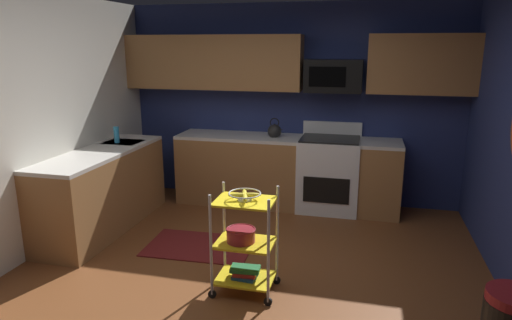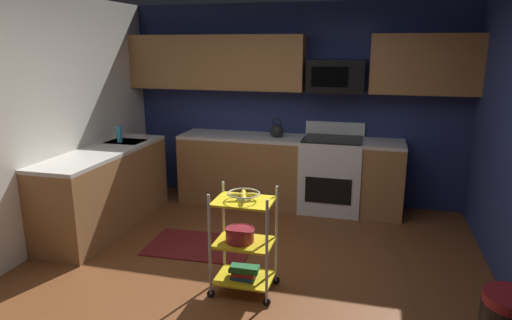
% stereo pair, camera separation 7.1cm
% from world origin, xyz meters
% --- Properties ---
extents(floor, '(4.40, 4.80, 0.04)m').
position_xyz_m(floor, '(0.00, 0.00, -0.02)').
color(floor, brown).
rests_on(floor, ground).
extents(wall_back, '(4.52, 0.06, 2.60)m').
position_xyz_m(wall_back, '(0.00, 2.43, 1.30)').
color(wall_back, navy).
rests_on(wall_back, ground).
extents(wall_left, '(0.06, 4.80, 2.60)m').
position_xyz_m(wall_left, '(-2.23, 0.00, 1.30)').
color(wall_left, silver).
rests_on(wall_left, ground).
extents(counter_run, '(3.64, 2.52, 0.92)m').
position_xyz_m(counter_run, '(-0.77, 1.60, 0.46)').
color(counter_run, '#9E6B3D').
rests_on(counter_run, ground).
extents(oven_range, '(0.76, 0.65, 1.10)m').
position_xyz_m(oven_range, '(0.56, 2.10, 0.48)').
color(oven_range, white).
rests_on(oven_range, ground).
extents(upper_cabinets, '(4.40, 0.33, 0.70)m').
position_xyz_m(upper_cabinets, '(-0.12, 2.23, 1.85)').
color(upper_cabinets, '#9E6B3D').
extents(microwave, '(0.70, 0.39, 0.40)m').
position_xyz_m(microwave, '(0.56, 2.21, 1.70)').
color(microwave, black).
extents(rolling_cart, '(0.55, 0.38, 0.91)m').
position_xyz_m(rolling_cart, '(0.05, -0.12, 0.45)').
color(rolling_cart, silver).
rests_on(rolling_cart, ground).
extents(fruit_bowl, '(0.27, 0.27, 0.07)m').
position_xyz_m(fruit_bowl, '(0.05, -0.12, 0.88)').
color(fruit_bowl, silver).
rests_on(fruit_bowl, rolling_cart).
extents(mixing_bowl_large, '(0.25, 0.25, 0.11)m').
position_xyz_m(mixing_bowl_large, '(0.01, -0.12, 0.52)').
color(mixing_bowl_large, maroon).
rests_on(mixing_bowl_large, rolling_cart).
extents(book_stack, '(0.26, 0.19, 0.09)m').
position_xyz_m(book_stack, '(0.05, -0.12, 0.18)').
color(book_stack, '#1E4C8C').
rests_on(book_stack, rolling_cart).
extents(kettle, '(0.21, 0.18, 0.26)m').
position_xyz_m(kettle, '(-0.16, 2.10, 1.00)').
color(kettle, black).
rests_on(kettle, counter_run).
extents(dish_soap_bottle, '(0.06, 0.06, 0.20)m').
position_xyz_m(dish_soap_bottle, '(-1.94, 1.28, 1.02)').
color(dish_soap_bottle, '#2D8CBF').
rests_on(dish_soap_bottle, counter_run).
extents(floor_rug, '(1.13, 0.74, 0.01)m').
position_xyz_m(floor_rug, '(-0.65, 0.61, 0.01)').
color(floor_rug, maroon).
rests_on(floor_rug, ground).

